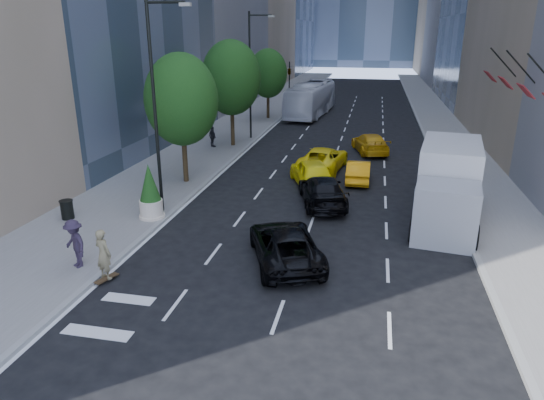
% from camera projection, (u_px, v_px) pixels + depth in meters
% --- Properties ---
extents(ground, '(160.00, 160.00, 0.00)m').
position_uv_depth(ground, '(273.00, 259.00, 19.43)').
color(ground, black).
rests_on(ground, ground).
extents(sidewalk_left, '(6.00, 120.00, 0.15)m').
position_uv_depth(sidewalk_left, '(246.00, 121.00, 48.87)').
color(sidewalk_left, slate).
rests_on(sidewalk_left, ground).
extents(sidewalk_right, '(4.00, 120.00, 0.15)m').
position_uv_depth(sidewalk_right, '(443.00, 129.00, 45.17)').
color(sidewalk_right, slate).
rests_on(sidewalk_right, ground).
extents(lamp_near, '(2.13, 0.22, 10.00)m').
position_uv_depth(lamp_near, '(157.00, 96.00, 22.44)').
color(lamp_near, black).
rests_on(lamp_near, sidewalk_left).
extents(lamp_far, '(2.13, 0.22, 10.00)m').
position_uv_depth(lamp_far, '(252.00, 69.00, 39.07)').
color(lamp_far, black).
rests_on(lamp_far, sidewalk_left).
extents(tree_near, '(4.20, 4.20, 7.46)m').
position_uv_depth(tree_near, '(181.00, 100.00, 27.51)').
color(tree_near, '#2E2211').
rests_on(tree_near, sidewalk_left).
extents(tree_mid, '(4.50, 4.50, 7.99)m').
position_uv_depth(tree_mid, '(231.00, 78.00, 36.63)').
color(tree_mid, '#2E2211').
rests_on(tree_mid, sidewalk_left).
extents(tree_far, '(3.90, 3.90, 6.92)m').
position_uv_depth(tree_far, '(268.00, 74.00, 48.87)').
color(tree_far, '#2E2211').
rests_on(tree_far, sidewalk_left).
extents(traffic_signal, '(2.48, 0.53, 5.20)m').
position_uv_depth(traffic_signal, '(289.00, 72.00, 56.24)').
color(traffic_signal, black).
rests_on(traffic_signal, sidewalk_left).
extents(facade_flags, '(1.85, 13.30, 2.05)m').
position_uv_depth(facade_flags, '(518.00, 83.00, 24.56)').
color(facade_flags, black).
rests_on(facade_flags, ground).
extents(skateboarder, '(0.81, 0.67, 1.91)m').
position_uv_depth(skateboarder, '(104.00, 257.00, 17.43)').
color(skateboarder, olive).
rests_on(skateboarder, ground).
extents(black_sedan_lincoln, '(4.09, 5.71, 1.45)m').
position_uv_depth(black_sedan_lincoln, '(285.00, 244.00, 19.08)').
color(black_sedan_lincoln, black).
rests_on(black_sedan_lincoln, ground).
extents(black_sedan_mercedes, '(3.36, 5.59, 1.52)m').
position_uv_depth(black_sedan_mercedes, '(322.00, 191.00, 25.38)').
color(black_sedan_mercedes, black).
rests_on(black_sedan_mercedes, ground).
extents(taxi_a, '(3.46, 5.09, 1.61)m').
position_uv_depth(taxi_a, '(311.00, 172.00, 28.52)').
color(taxi_a, '#FFEB0D').
rests_on(taxi_a, ground).
extents(taxi_b, '(1.38, 3.93, 1.29)m').
position_uv_depth(taxi_b, '(359.00, 171.00, 29.38)').
color(taxi_b, '#FD9F0D').
rests_on(taxi_b, ground).
extents(taxi_c, '(3.19, 5.71, 1.51)m').
position_uv_depth(taxi_c, '(323.00, 159.00, 31.79)').
color(taxi_c, yellow).
rests_on(taxi_c, ground).
extents(taxi_d, '(3.23, 5.32, 1.44)m').
position_uv_depth(taxi_d, '(370.00, 143.00, 36.31)').
color(taxi_d, '#DC9C0B').
rests_on(taxi_d, ground).
extents(city_bus, '(4.04, 12.82, 3.51)m').
position_uv_depth(city_bus, '(311.00, 99.00, 52.16)').
color(city_bus, white).
rests_on(city_bus, ground).
extents(box_truck, '(3.75, 7.82, 3.59)m').
position_uv_depth(box_truck, '(448.00, 184.00, 22.97)').
color(box_truck, beige).
rests_on(box_truck, ground).
extents(pedestrian_a, '(0.84, 0.67, 1.64)m').
position_uv_depth(pedestrian_a, '(152.00, 196.00, 23.91)').
color(pedestrian_a, black).
rests_on(pedestrian_a, sidewalk_left).
extents(pedestrian_b, '(0.96, 0.93, 1.61)m').
position_uv_depth(pedestrian_b, '(213.00, 137.00, 37.41)').
color(pedestrian_b, black).
rests_on(pedestrian_b, sidewalk_left).
extents(pedestrian_c, '(1.42, 1.24, 1.90)m').
position_uv_depth(pedestrian_c, '(75.00, 244.00, 18.22)').
color(pedestrian_c, '#2D2234').
rests_on(pedestrian_c, sidewalk_left).
extents(trash_can, '(0.59, 0.59, 0.88)m').
position_uv_depth(trash_can, '(67.00, 210.00, 23.12)').
color(trash_can, black).
rests_on(trash_can, sidewalk_left).
extents(planter_shrub, '(1.11, 1.11, 2.65)m').
position_uv_depth(planter_shrub, '(150.00, 192.00, 23.02)').
color(planter_shrub, beige).
rests_on(planter_shrub, sidewalk_left).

